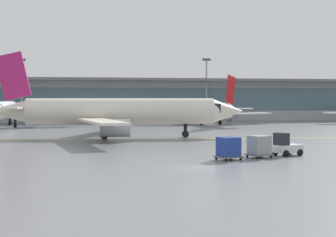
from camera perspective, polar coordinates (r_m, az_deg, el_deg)
The scene contains 11 objects.
ground_plane at distance 38.35m, azimuth 3.59°, elevation -5.57°, with size 400.00×400.00×0.00m, color slate.
taxiway_centreline_stripe at distance 65.47m, azimuth -5.15°, elevation -2.29°, with size 110.00×0.36×0.01m, color yellow.
terminal_concourse at distance 116.45m, azimuth -5.74°, elevation 2.15°, with size 190.57×11.00×9.60m.
gate_airplane_1 at distance 95.65m, azimuth -17.86°, elevation 0.87°, with size 28.27×30.29×10.07m.
gate_airplane_2 at distance 101.11m, azimuth 4.56°, elevation 0.94°, with size 26.34×28.45×9.42m.
taxiing_regional_jet at distance 67.29m, azimuth -5.68°, elevation 0.72°, with size 34.07×31.49×11.28m.
baggage_tug at distance 47.54m, azimuth 13.02°, elevation -3.01°, with size 2.92×2.29×2.10m.
cargo_dolly_lead at distance 45.50m, azimuth 10.15°, elevation -3.02°, with size 2.51×2.21×1.94m.
cargo_dolly_trailing at distance 43.46m, azimuth 6.78°, elevation -3.25°, with size 2.51×2.21×1.94m.
apron_light_mast_1 at distance 110.47m, azimuth -16.06°, elevation 3.34°, with size 1.80×0.36×13.41m.
apron_light_mast_2 at distance 113.62m, azimuth 4.31°, elevation 3.54°, with size 1.80×0.36×13.99m.
Camera 1 is at (-9.07, -36.89, 5.27)m, focal length 54.51 mm.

